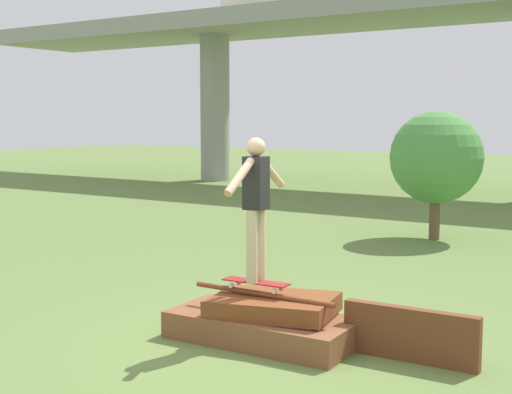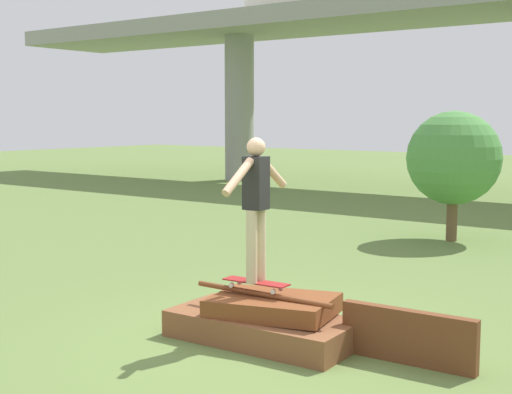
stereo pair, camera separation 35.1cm
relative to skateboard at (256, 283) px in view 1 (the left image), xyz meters
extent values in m
plane|color=olive|center=(0.11, -0.05, -0.61)|extent=(80.00, 80.00, 0.00)
cube|color=brown|center=(0.11, -0.05, -0.47)|extent=(2.03, 1.00, 0.29)
cube|color=brown|center=(0.20, 0.03, -0.23)|extent=(1.43, 1.09, 0.23)
cylinder|color=brown|center=(0.11, -0.05, -0.10)|extent=(1.72, 0.06, 0.06)
cube|color=brown|center=(1.66, 0.22, -0.35)|extent=(1.36, 0.16, 0.53)
cube|color=maroon|center=(0.00, 0.00, 0.01)|extent=(0.77, 0.23, 0.01)
cylinder|color=silver|center=(0.26, 0.09, -0.05)|extent=(0.06, 0.03, 0.05)
cylinder|color=silver|center=(0.27, -0.07, -0.05)|extent=(0.06, 0.03, 0.05)
cylinder|color=silver|center=(-0.27, 0.07, -0.05)|extent=(0.06, 0.03, 0.05)
cylinder|color=silver|center=(-0.26, -0.09, -0.05)|extent=(0.06, 0.03, 0.05)
cylinder|color=#C6B78E|center=(0.00, 0.08, 0.40)|extent=(0.12, 0.12, 0.78)
cylinder|color=#C6B78E|center=(0.00, -0.08, 0.40)|extent=(0.12, 0.12, 0.78)
cube|color=black|center=(0.00, 0.00, 1.07)|extent=(0.23, 0.22, 0.56)
sphere|color=tan|center=(0.00, 0.00, 1.45)|extent=(0.20, 0.20, 0.20)
cylinder|color=tan|center=(-0.02, 0.33, 1.16)|extent=(0.11, 0.51, 0.38)
cylinder|color=tan|center=(0.02, -0.33, 1.16)|extent=(0.11, 0.51, 0.38)
cylinder|color=gray|center=(-11.99, 15.48, 2.11)|extent=(1.10, 1.10, 5.43)
cube|color=silver|center=(-8.87, 15.54, 5.75)|extent=(4.53, 1.70, 0.65)
cylinder|color=brown|center=(-0.52, 7.16, -0.19)|extent=(0.21, 0.21, 0.84)
sphere|color=#4C8E42|center=(-0.52, 7.16, 0.99)|extent=(1.79, 1.79, 1.79)
camera|label=1|loc=(4.10, -6.26, 1.76)|focal=50.00mm
camera|label=2|loc=(4.39, -6.06, 1.76)|focal=50.00mm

